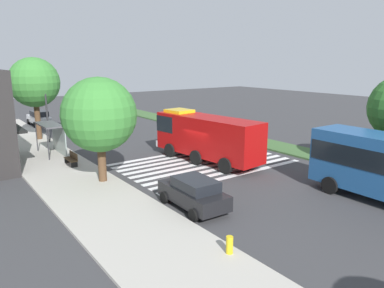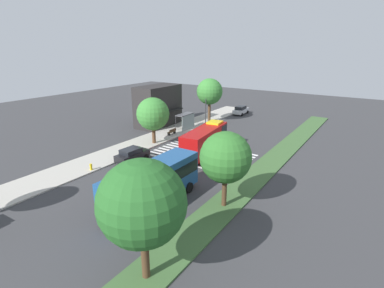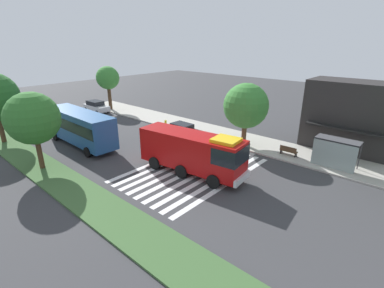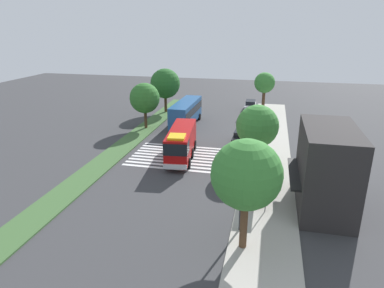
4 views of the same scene
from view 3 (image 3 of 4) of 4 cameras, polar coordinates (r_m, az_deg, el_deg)
The scene contains 15 objects.
ground_plane at distance 24.07m, azimuth 0.12°, elevation -5.35°, with size 120.00×120.00×0.00m, color #38383A.
sidewalk at distance 31.13m, azimuth 11.53°, elevation 0.49°, with size 60.00×4.88×0.14m, color #ADA89E.
median_strip at distance 19.36m, azimuth -16.96°, elevation -13.05°, with size 60.00×3.00×0.14m, color #3D6033.
crosswalk at distance 24.07m, azimuth 0.12°, elevation -5.33°, with size 7.65×12.41×0.01m.
fire_truck at distance 22.68m, azimuth 0.50°, elevation -1.49°, with size 9.53×3.51×3.66m.
parked_car_west at distance 45.83m, azimuth -18.93°, elevation 7.26°, with size 4.66×2.15×1.73m.
parked_car_mid at distance 31.72m, azimuth -1.83°, elevation 2.76°, with size 4.28×2.14×1.63m.
transit_bus at distance 31.33m, azimuth -21.88°, elevation 3.50°, with size 10.16×2.98×3.60m.
bus_stop_shelter at distance 26.58m, azimuth 27.24°, elevation -0.76°, with size 3.50×1.40×2.46m.
bench_near_shelter at distance 28.12m, azimuth 19.05°, elevation -1.31°, with size 1.60×0.50×0.90m.
storefront_building at distance 31.48m, azimuth 29.64°, elevation 4.82°, with size 8.24×4.92×6.87m.
sidewalk_tree_far_west at distance 45.83m, azimuth -16.78°, elevation 12.70°, with size 3.49×3.49×6.64m.
sidewalk_tree_west at distance 28.70m, azimuth 10.91°, elevation 7.60°, with size 4.51×4.51×6.41m.
median_tree_west at distance 26.11m, azimuth -29.70°, elevation 4.53°, with size 4.28×4.28×6.53m.
fire_hydrant at distance 36.14m, azimuth -5.40°, elevation 4.31°, with size 0.28×0.28×0.70m, color gold.
Camera 3 is at (14.30, -16.29, 10.47)m, focal length 26.19 mm.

